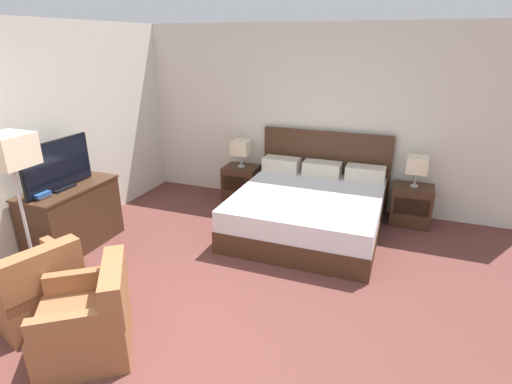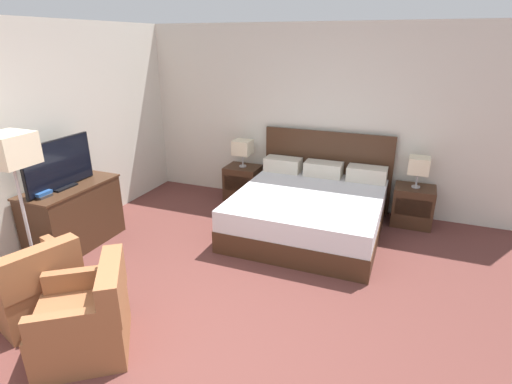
{
  "view_description": "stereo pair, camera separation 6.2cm",
  "coord_description": "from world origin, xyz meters",
  "px_view_note": "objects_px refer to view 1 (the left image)",
  "views": [
    {
      "loc": [
        1.41,
        -1.87,
        2.39
      ],
      "look_at": [
        -0.11,
        2.13,
        0.75
      ],
      "focal_mm": 28.0,
      "sensor_mm": 36.0,
      "label": 1
    },
    {
      "loc": [
        1.47,
        -1.85,
        2.39
      ],
      "look_at": [
        -0.11,
        2.13,
        0.75
      ],
      "focal_mm": 28.0,
      "sensor_mm": 36.0,
      "label": 2
    }
  ],
  "objects_px": {
    "armchair_by_window": "(35,289)",
    "nightstand_left": "(241,183)",
    "book_blue_cover": "(39,194)",
    "floor_lamp": "(10,158)",
    "bed": "(309,208)",
    "nightstand_right": "(411,205)",
    "book_red_cover": "(38,196)",
    "dresser": "(72,216)",
    "table_lamp_right": "(417,165)",
    "armchair_companion": "(89,321)",
    "tv": "(57,166)",
    "table_lamp_left": "(241,148)"
  },
  "relations": [
    {
      "from": "table_lamp_right",
      "to": "armchair_by_window",
      "type": "relative_size",
      "value": 0.48
    },
    {
      "from": "nightstand_right",
      "to": "armchair_by_window",
      "type": "height_order",
      "value": "armchair_by_window"
    },
    {
      "from": "bed",
      "to": "armchair_by_window",
      "type": "distance_m",
      "value": 3.25
    },
    {
      "from": "bed",
      "to": "dresser",
      "type": "relative_size",
      "value": 1.73
    },
    {
      "from": "bed",
      "to": "book_red_cover",
      "type": "bearing_deg",
      "value": -144.36
    },
    {
      "from": "book_blue_cover",
      "to": "floor_lamp",
      "type": "xyz_separation_m",
      "value": [
        0.21,
        -0.39,
        0.53
      ]
    },
    {
      "from": "nightstand_right",
      "to": "book_red_cover",
      "type": "distance_m",
      "value": 4.64
    },
    {
      "from": "tv",
      "to": "book_red_cover",
      "type": "height_order",
      "value": "tv"
    },
    {
      "from": "bed",
      "to": "book_red_cover",
      "type": "height_order",
      "value": "bed"
    },
    {
      "from": "tv",
      "to": "book_blue_cover",
      "type": "height_order",
      "value": "tv"
    },
    {
      "from": "bed",
      "to": "floor_lamp",
      "type": "relative_size",
      "value": 1.25
    },
    {
      "from": "nightstand_left",
      "to": "table_lamp_right",
      "type": "relative_size",
      "value": 1.29
    },
    {
      "from": "bed",
      "to": "nightstand_right",
      "type": "xyz_separation_m",
      "value": [
        1.26,
        0.69,
        -0.03
      ]
    },
    {
      "from": "dresser",
      "to": "floor_lamp",
      "type": "xyz_separation_m",
      "value": [
        0.2,
        -0.77,
        0.95
      ]
    },
    {
      "from": "bed",
      "to": "dresser",
      "type": "bearing_deg",
      "value": -150.13
    },
    {
      "from": "book_red_cover",
      "to": "armchair_companion",
      "type": "xyz_separation_m",
      "value": [
        1.48,
        -0.97,
        -0.51
      ]
    },
    {
      "from": "armchair_companion",
      "to": "floor_lamp",
      "type": "bearing_deg",
      "value": 155.19
    },
    {
      "from": "bed",
      "to": "nightstand_right",
      "type": "bearing_deg",
      "value": 28.65
    },
    {
      "from": "nightstand_left",
      "to": "armchair_by_window",
      "type": "bearing_deg",
      "value": -100.46
    },
    {
      "from": "table_lamp_right",
      "to": "armchair_companion",
      "type": "xyz_separation_m",
      "value": [
        -2.37,
        -3.51,
        -0.56
      ]
    },
    {
      "from": "bed",
      "to": "table_lamp_right",
      "type": "height_order",
      "value": "bed"
    },
    {
      "from": "table_lamp_right",
      "to": "floor_lamp",
      "type": "height_order",
      "value": "floor_lamp"
    },
    {
      "from": "table_lamp_left",
      "to": "book_red_cover",
      "type": "relative_size",
      "value": 1.82
    },
    {
      "from": "armchair_by_window",
      "to": "nightstand_left",
      "type": "bearing_deg",
      "value": 79.54
    },
    {
      "from": "bed",
      "to": "book_blue_cover",
      "type": "distance_m",
      "value": 3.21
    },
    {
      "from": "nightstand_left",
      "to": "nightstand_right",
      "type": "relative_size",
      "value": 1.0
    },
    {
      "from": "table_lamp_right",
      "to": "nightstand_left",
      "type": "bearing_deg",
      "value": -179.97
    },
    {
      "from": "table_lamp_left",
      "to": "armchair_by_window",
      "type": "height_order",
      "value": "table_lamp_left"
    },
    {
      "from": "armchair_companion",
      "to": "floor_lamp",
      "type": "height_order",
      "value": "floor_lamp"
    },
    {
      "from": "table_lamp_left",
      "to": "armchair_companion",
      "type": "xyz_separation_m",
      "value": [
        0.16,
        -3.51,
        -0.56
      ]
    },
    {
      "from": "nightstand_right",
      "to": "tv",
      "type": "bearing_deg",
      "value": -149.59
    },
    {
      "from": "table_lamp_left",
      "to": "armchair_companion",
      "type": "relative_size",
      "value": 0.44
    },
    {
      "from": "nightstand_right",
      "to": "armchair_companion",
      "type": "distance_m",
      "value": 4.24
    },
    {
      "from": "nightstand_right",
      "to": "armchair_by_window",
      "type": "xyz_separation_m",
      "value": [
        -3.14,
        -3.34,
        0.01
      ]
    },
    {
      "from": "book_red_cover",
      "to": "floor_lamp",
      "type": "xyz_separation_m",
      "value": [
        0.22,
        -0.39,
        0.56
      ]
    },
    {
      "from": "armchair_by_window",
      "to": "nightstand_right",
      "type": "bearing_deg",
      "value": 46.73
    },
    {
      "from": "dresser",
      "to": "nightstand_left",
      "type": "bearing_deg",
      "value": 58.97
    },
    {
      "from": "armchair_by_window",
      "to": "table_lamp_right",
      "type": "bearing_deg",
      "value": 46.74
    },
    {
      "from": "bed",
      "to": "table_lamp_right",
      "type": "xyz_separation_m",
      "value": [
        1.26,
        0.69,
        0.54
      ]
    },
    {
      "from": "tv",
      "to": "book_red_cover",
      "type": "relative_size",
      "value": 4.09
    },
    {
      "from": "bed",
      "to": "armchair_companion",
      "type": "relative_size",
      "value": 2.06
    },
    {
      "from": "nightstand_right",
      "to": "armchair_companion",
      "type": "bearing_deg",
      "value": -124.0
    },
    {
      "from": "armchair_companion",
      "to": "floor_lamp",
      "type": "xyz_separation_m",
      "value": [
        -1.26,
        0.58,
        1.07
      ]
    },
    {
      "from": "bed",
      "to": "table_lamp_right",
      "type": "relative_size",
      "value": 4.74
    },
    {
      "from": "nightstand_left",
      "to": "armchair_companion",
      "type": "height_order",
      "value": "armchair_companion"
    },
    {
      "from": "bed",
      "to": "floor_lamp",
      "type": "bearing_deg",
      "value": -136.52
    },
    {
      "from": "floor_lamp",
      "to": "table_lamp_left",
      "type": "bearing_deg",
      "value": 69.44
    },
    {
      "from": "armchair_companion",
      "to": "book_blue_cover",
      "type": "bearing_deg",
      "value": 146.57
    },
    {
      "from": "book_red_cover",
      "to": "nightstand_right",
      "type": "bearing_deg",
      "value": 33.47
    },
    {
      "from": "book_blue_cover",
      "to": "armchair_companion",
      "type": "height_order",
      "value": "book_blue_cover"
    }
  ]
}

